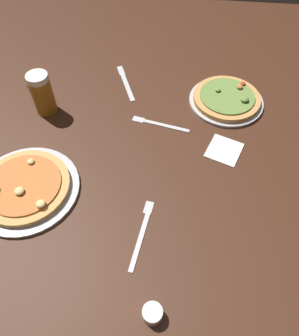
# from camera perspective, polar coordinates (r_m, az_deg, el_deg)

# --- Properties ---
(ground_plane) EXTENTS (2.40, 2.40, 0.03)m
(ground_plane) POSITION_cam_1_polar(r_m,az_deg,el_deg) (1.10, 0.00, -1.10)
(ground_plane) COLOR #3D2114
(pizza_plate_near) EXTENTS (0.34, 0.34, 0.05)m
(pizza_plate_near) POSITION_cam_1_polar(r_m,az_deg,el_deg) (1.11, -20.62, -3.14)
(pizza_plate_near) COLOR #B2B2B7
(pizza_plate_near) RESTS_ON ground_plane
(pizza_plate_far) EXTENTS (0.29, 0.29, 0.05)m
(pizza_plate_far) POSITION_cam_1_polar(r_m,az_deg,el_deg) (1.35, 13.12, 11.47)
(pizza_plate_far) COLOR #B2B2B7
(pizza_plate_far) RESTS_ON ground_plane
(beer_mug_dark) EXTENTS (0.12, 0.10, 0.16)m
(beer_mug_dark) POSITION_cam_1_polar(r_m,az_deg,el_deg) (1.30, -18.08, 12.11)
(beer_mug_dark) COLOR #9E6619
(beer_mug_dark) RESTS_ON ground_plane
(ramekin_sauce) EXTENTS (0.05, 0.05, 0.04)m
(ramekin_sauce) POSITION_cam_1_polar(r_m,az_deg,el_deg) (0.88, 0.51, -23.77)
(ramekin_sauce) COLOR silver
(ramekin_sauce) RESTS_ON ground_plane
(napkin_folded) EXTENTS (0.14, 0.15, 0.01)m
(napkin_folded) POSITION_cam_1_polar(r_m,az_deg,el_deg) (1.18, 12.74, 3.07)
(napkin_folded) COLOR white
(napkin_folded) RESTS_ON ground_plane
(fork_left) EXTENTS (0.22, 0.06, 0.01)m
(fork_left) POSITION_cam_1_polar(r_m,az_deg,el_deg) (1.23, 1.66, 7.60)
(fork_left) COLOR silver
(fork_left) RESTS_ON ground_plane
(knife_right) EXTENTS (0.11, 0.22, 0.01)m
(knife_right) POSITION_cam_1_polar(r_m,az_deg,el_deg) (1.42, -4.13, 14.50)
(knife_right) COLOR silver
(knife_right) RESTS_ON ground_plane
(fork_spare) EXTENTS (0.05, 0.23, 0.01)m
(fork_spare) POSITION_cam_1_polar(r_m,az_deg,el_deg) (0.97, -1.46, -11.00)
(fork_spare) COLOR silver
(fork_spare) RESTS_ON ground_plane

